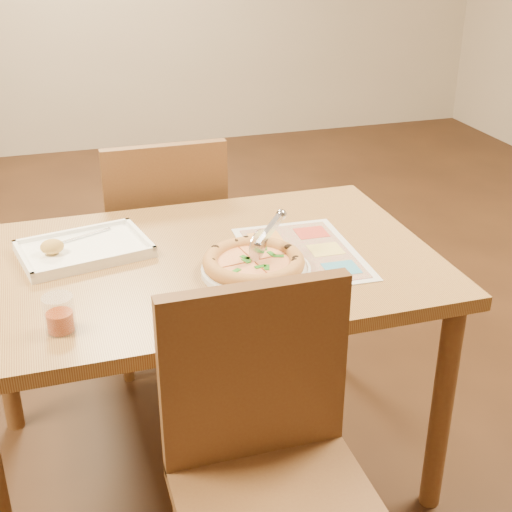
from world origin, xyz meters
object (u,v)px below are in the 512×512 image
object	(u,v)px
dining_table	(202,286)
pizza_cutter	(266,235)
chair_far	(164,227)
menu	(302,253)
plate	(256,270)
glass_tumbler	(59,316)
chair_near	(267,442)
appetizer_tray	(82,250)
pizza	(254,262)

from	to	relation	value
dining_table	pizza_cutter	world-z (taller)	pizza_cutter
chair_far	menu	bearing A→B (deg)	113.33
plate	glass_tumbler	distance (m)	0.54
dining_table	chair_far	size ratio (longest dim) A/B	2.77
chair_near	pizza_cutter	bearing A→B (deg)	72.61
dining_table	chair_far	distance (m)	0.61
chair_near	appetizer_tray	distance (m)	0.81
pizza_cutter	plate	bearing A→B (deg)	-179.87
glass_tumbler	menu	distance (m)	0.71
pizza	glass_tumbler	xyz separation A→B (m)	(-0.51, -0.15, 0.01)
plate	pizza	xyz separation A→B (m)	(-0.00, 0.01, 0.02)
plate	menu	bearing A→B (deg)	25.26
plate	dining_table	bearing A→B (deg)	134.82
chair_far	menu	size ratio (longest dim) A/B	1.10
plate	appetizer_tray	world-z (taller)	appetizer_tray
pizza_cutter	menu	world-z (taller)	pizza_cutter
appetizer_tray	glass_tumbler	bearing A→B (deg)	-101.29
dining_table	menu	xyz separation A→B (m)	(0.28, -0.05, 0.09)
chair_far	glass_tumbler	size ratio (longest dim) A/B	5.30
glass_tumbler	menu	bearing A→B (deg)	18.21
chair_near	plate	xyz separation A→B (m)	(0.12, 0.48, 0.16)
glass_tumbler	dining_table	bearing A→B (deg)	34.56
pizza	chair_near	bearing A→B (deg)	-103.69
chair_far	menu	world-z (taller)	chair_far
plate	pizza	distance (m)	0.02
pizza	pizza_cutter	xyz separation A→B (m)	(0.04, 0.03, 0.06)
dining_table	glass_tumbler	size ratio (longest dim) A/B	14.67
glass_tumbler	pizza_cutter	bearing A→B (deg)	18.07
chair_far	appetizer_tray	world-z (taller)	chair_far
dining_table	pizza_cutter	distance (m)	0.25
pizza	dining_table	bearing A→B (deg)	135.51
chair_far	pizza_cutter	xyz separation A→B (m)	(0.16, -0.69, 0.24)
chair_far	pizza	distance (m)	0.75
pizza_cutter	glass_tumbler	size ratio (longest dim) A/B	1.51
chair_near	glass_tumbler	distance (m)	0.55
pizza	appetizer_tray	bearing A→B (deg)	150.17
glass_tumbler	plate	bearing A→B (deg)	15.91
appetizer_tray	menu	xyz separation A→B (m)	(0.59, -0.18, -0.01)
chair_near	pizza_cutter	world-z (taller)	chair_near
pizza	menu	world-z (taller)	pizza
chair_near	pizza_cutter	distance (m)	0.59
pizza_cutter	glass_tumbler	xyz separation A→B (m)	(-0.55, -0.18, -0.05)
pizza	pizza_cutter	world-z (taller)	pizza_cutter
appetizer_tray	glass_tumbler	world-z (taller)	glass_tumbler
chair_near	pizza	bearing A→B (deg)	76.31
dining_table	pizza_cutter	xyz separation A→B (m)	(0.16, -0.09, 0.18)
dining_table	pizza	bearing A→B (deg)	-44.49
plate	pizza_cutter	size ratio (longest dim) A/B	2.19
plate	chair_far	bearing A→B (deg)	99.59
chair_near	chair_far	size ratio (longest dim) A/B	1.00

